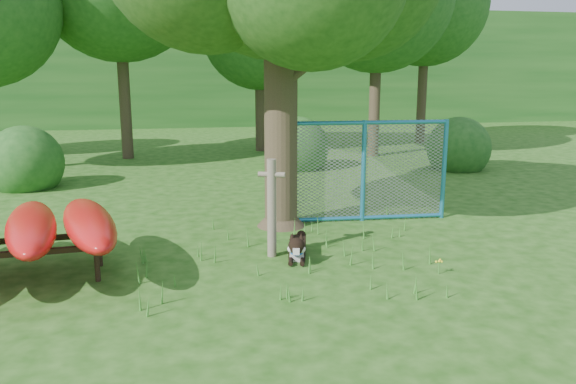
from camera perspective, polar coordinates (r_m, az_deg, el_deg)
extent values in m
plane|color=#1A480E|center=(7.38, 0.25, -9.60)|extent=(80.00, 80.00, 0.00)
cylinder|color=#352A1C|center=(9.85, -0.74, 9.42)|extent=(0.67, 0.67, 4.55)
cone|color=#352A1C|center=(10.15, -0.71, -2.20)|extent=(1.00, 1.00, 0.45)
cylinder|color=#352A1C|center=(9.87, 2.51, 13.11)|extent=(1.29, 0.40, 0.97)
cylinder|color=#352A1C|center=(10.04, -3.46, 15.16)|extent=(0.92, 0.79, 0.93)
cylinder|color=#665C4D|center=(8.35, -1.66, -1.68)|extent=(0.18, 0.18, 1.48)
cylinder|color=#665C4D|center=(8.25, -1.68, 1.79)|extent=(0.40, 0.21, 0.08)
cylinder|color=black|center=(7.91, -18.82, -7.04)|extent=(0.08, 0.08, 0.45)
cylinder|color=black|center=(8.51, -18.60, -5.69)|extent=(0.08, 0.08, 0.45)
cube|color=black|center=(8.59, -26.53, -4.47)|extent=(2.70, 0.28, 0.07)
ellipsoid|color=red|center=(8.16, -24.62, -3.28)|extent=(1.20, 2.77, 0.43)
ellipsoid|color=red|center=(8.08, -19.58, -3.03)|extent=(1.29, 2.77, 0.43)
cube|color=black|center=(8.58, 0.97, -5.68)|extent=(0.40, 0.70, 0.23)
cube|color=silver|center=(8.31, 0.91, -6.33)|extent=(0.23, 0.18, 0.21)
sphere|color=black|center=(8.09, 0.87, -5.51)|extent=(0.25, 0.25, 0.25)
cube|color=silver|center=(8.00, 0.84, -6.01)|extent=(0.12, 0.15, 0.08)
sphere|color=silver|center=(8.09, 0.33, -5.79)|extent=(0.11, 0.11, 0.11)
sphere|color=silver|center=(8.09, 1.40, -5.81)|extent=(0.11, 0.11, 0.11)
cone|color=black|center=(8.09, 0.42, -4.53)|extent=(0.12, 0.13, 0.12)
cone|color=black|center=(8.09, 1.35, -4.54)|extent=(0.09, 0.10, 0.12)
cylinder|color=black|center=(8.20, 0.28, -7.01)|extent=(0.13, 0.29, 0.07)
cylinder|color=black|center=(8.19, 1.47, -7.03)|extent=(0.13, 0.29, 0.07)
sphere|color=black|center=(8.89, 1.36, -4.40)|extent=(0.15, 0.15, 0.15)
torus|color=blue|center=(8.18, 0.89, -5.72)|extent=(0.25, 0.12, 0.24)
cylinder|color=teal|center=(10.15, -0.88, 1.90)|extent=(0.09, 0.09, 1.88)
cylinder|color=teal|center=(10.45, 7.67, 2.10)|extent=(0.09, 0.09, 1.88)
cylinder|color=teal|center=(10.98, 15.57, 2.23)|extent=(0.09, 0.09, 1.88)
cylinder|color=teal|center=(10.34, 7.81, 7.00)|extent=(3.13, 0.24, 0.07)
cylinder|color=teal|center=(10.64, 7.53, -2.61)|extent=(3.13, 0.24, 0.07)
plane|color=gray|center=(10.45, 7.67, 2.10)|extent=(3.12, 0.16, 3.13)
cylinder|color=#3D832B|center=(8.06, 15.07, -7.44)|extent=(0.02, 0.02, 0.19)
sphere|color=yellow|center=(8.03, 15.11, -6.82)|extent=(0.03, 0.03, 0.03)
sphere|color=yellow|center=(8.06, 15.19, -6.67)|extent=(0.03, 0.03, 0.03)
sphere|color=yellow|center=(8.03, 14.82, -6.87)|extent=(0.03, 0.03, 0.03)
sphere|color=yellow|center=(8.02, 15.34, -6.84)|extent=(0.03, 0.03, 0.03)
sphere|color=yellow|center=(8.00, 15.12, -6.81)|extent=(0.03, 0.03, 0.03)
cylinder|color=#352A1C|center=(18.80, -16.38, 11.25)|extent=(0.36, 0.36, 5.25)
cylinder|color=#352A1C|center=(19.95, -2.84, 9.71)|extent=(0.36, 0.36, 3.85)
sphere|color=#1B4F19|center=(19.98, -2.90, 16.03)|extent=(4.00, 4.00, 4.00)
cylinder|color=#352A1C|center=(18.83, 8.85, 10.84)|extent=(0.36, 0.36, 4.76)
cylinder|color=#352A1C|center=(22.74, 13.52, 11.01)|extent=(0.36, 0.36, 4.90)
sphere|color=#1B4F19|center=(22.88, 13.88, 18.03)|extent=(4.60, 4.60, 4.60)
sphere|color=#1B4F19|center=(14.94, -24.96, 0.39)|extent=(1.80, 1.80, 1.80)
sphere|color=#1B4F19|center=(16.91, 16.82, 2.24)|extent=(1.80, 1.80, 1.80)
sphere|color=#1B4F19|center=(16.31, 0.99, 2.41)|extent=(1.80, 1.80, 1.80)
cube|color=#1B4F19|center=(34.76, -8.99, 12.33)|extent=(80.00, 12.00, 6.00)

